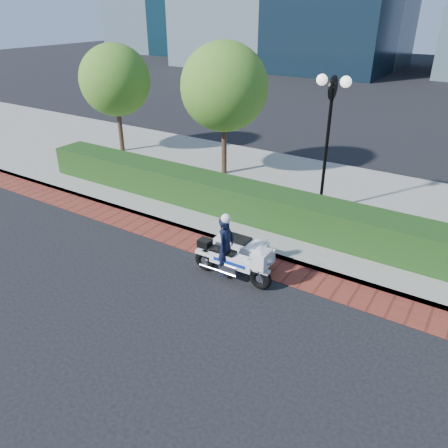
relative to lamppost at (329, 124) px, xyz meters
The scene contains 8 objects.
ground 6.07m from the lamppost, 100.89° to the right, with size 120.00×120.00×0.00m, color black.
brick_strip 4.84m from the lamppost, 105.12° to the right, with size 60.00×1.00×0.01m, color maroon.
sidewalk 3.16m from the lamppost, 141.34° to the left, with size 60.00×8.00×0.15m, color gray.
hedge_main 2.98m from the lamppost, 122.01° to the right, with size 18.00×1.20×1.00m, color black.
lamppost is the anchor object (origin of this frame).
tree_a 10.09m from the lamppost, behind, with size 3.00×3.00×4.58m.
tree_b 4.71m from the lamppost, 163.89° to the left, with size 3.20×3.20×4.89m.
police_motorcycle 5.00m from the lamppost, 97.20° to the right, with size 2.17×1.52×1.76m.
Camera 1 is at (5.27, -7.26, 6.16)m, focal length 35.00 mm.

